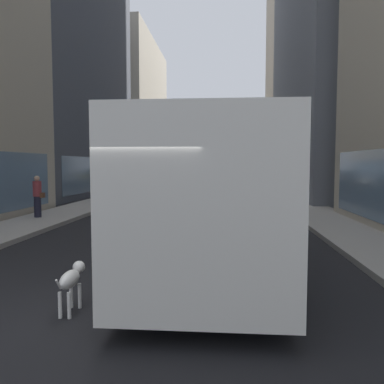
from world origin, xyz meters
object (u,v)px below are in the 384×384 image
transit_bus (212,184)px  car_red_coupe (192,175)px  car_yellow_taxi (221,175)px  car_blue_hatchback (237,180)px  car_white_van (189,183)px  pedestrian_with_handbag (38,196)px  dalmatian_dog (71,279)px  car_grey_wagon (188,177)px

transit_bus → car_red_coupe: (-4.00, 41.35, -0.96)m
car_yellow_taxi → car_red_coupe: 4.00m
car_blue_hatchback → car_white_van: 8.07m
car_blue_hatchback → pedestrian_with_handbag: bearing=-112.3°
transit_bus → pedestrian_with_handbag: (-7.23, 4.71, -0.76)m
car_red_coupe → dalmatian_dog: car_red_coupe is taller
car_red_coupe → car_white_van: bearing=-85.9°
car_grey_wagon → pedestrian_with_handbag: bearing=-95.9°
car_red_coupe → dalmatian_dog: size_ratio=4.50×
car_blue_hatchback → car_yellow_taxi: size_ratio=1.07×
car_grey_wagon → car_white_van: (1.60, -16.85, 0.00)m
car_grey_wagon → car_yellow_taxi: same height
car_grey_wagon → pedestrian_with_handbag: size_ratio=2.48×
transit_bus → car_red_coupe: size_ratio=2.67×
car_blue_hatchback → car_white_van: (-4.00, -7.01, -0.00)m
car_white_van → pedestrian_with_handbag: (-4.83, -14.56, 0.19)m
car_blue_hatchback → car_red_coupe: (-5.60, 15.08, -0.00)m
car_grey_wagon → dalmatian_dog: bearing=-87.3°
car_blue_hatchback → car_yellow_taxi: (-1.60, 15.10, -0.00)m
car_blue_hatchback → pedestrian_with_handbag: size_ratio=2.63×
car_red_coupe → car_yellow_taxi: bearing=0.2°
car_white_van → dalmatian_dog: 23.79m
car_white_van → pedestrian_with_handbag: pedestrian_with_handbag is taller
dalmatian_dog → car_blue_hatchback: bearing=83.2°
car_red_coupe → pedestrian_with_handbag: size_ratio=2.56×
dalmatian_dog → car_grey_wagon: bearing=92.7°
dalmatian_dog → pedestrian_with_handbag: 10.59m
pedestrian_with_handbag → car_yellow_taxi: bearing=78.8°
car_white_van → car_red_coupe: (-1.60, 22.09, -0.00)m
car_yellow_taxi → dalmatian_dog: size_ratio=4.33×
transit_bus → car_yellow_taxi: bearing=90.0°
car_red_coupe → pedestrian_with_handbag: bearing=-95.0°
car_blue_hatchback → dalmatian_dog: size_ratio=4.61×
transit_bus → car_yellow_taxi: transit_bus is taller
transit_bus → dalmatian_dog: transit_bus is taller
transit_bus → dalmatian_dog: (-2.05, -4.52, -1.26)m
car_white_van → car_blue_hatchback: bearing=60.3°
dalmatian_dog → transit_bus: bearing=65.6°
car_white_van → car_red_coupe: size_ratio=0.94×
car_yellow_taxi → pedestrian_with_handbag: 37.37m
transit_bus → car_yellow_taxi: 41.38m
transit_bus → car_blue_hatchback: (1.60, 26.27, -0.95)m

